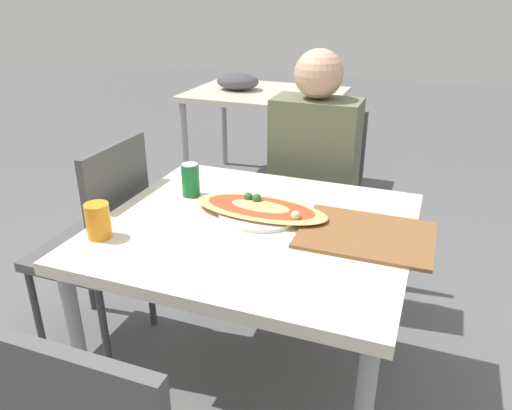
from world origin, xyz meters
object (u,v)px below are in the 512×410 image
at_px(dining_table, 255,245).
at_px(pizza_main, 261,209).
at_px(person_seated, 313,166).
at_px(chair_side_left, 101,239).
at_px(chair_far_seated, 318,197).
at_px(soda_can, 191,180).
at_px(drink_glass, 98,221).

xyz_separation_m(dining_table, pizza_main, (-0.01, 0.08, 0.10)).
distance_m(person_seated, pizza_main, 0.60).
relative_size(dining_table, person_seated, 0.83).
distance_m(dining_table, chair_side_left, 0.71).
distance_m(dining_table, chair_far_seated, 0.81).
xyz_separation_m(chair_side_left, soda_can, (0.38, 0.08, 0.28)).
height_order(chair_far_seated, pizza_main, chair_far_seated).
height_order(pizza_main, soda_can, soda_can).
relative_size(person_seated, soda_can, 9.79).
distance_m(chair_far_seated, chair_side_left, 1.03).
relative_size(pizza_main, drink_glass, 4.28).
bearing_deg(dining_table, pizza_main, 96.01).
distance_m(chair_side_left, pizza_main, 0.73).
xyz_separation_m(dining_table, chair_side_left, (-0.69, 0.06, -0.14)).
bearing_deg(person_seated, drink_glass, 64.23).
bearing_deg(dining_table, soda_can, 154.95).
relative_size(chair_side_left, person_seated, 0.76).
distance_m(chair_far_seated, person_seated, 0.23).
bearing_deg(pizza_main, person_seated, 86.89).
height_order(dining_table, chair_side_left, chair_side_left).
bearing_deg(pizza_main, chair_far_seated, 87.40).
distance_m(soda_can, drink_glass, 0.42).
distance_m(chair_far_seated, drink_glass, 1.18).
distance_m(person_seated, drink_glass, 1.04).
relative_size(chair_side_left, pizza_main, 1.91).
distance_m(pizza_main, drink_glass, 0.54).
distance_m(chair_side_left, person_seated, 0.97).
bearing_deg(pizza_main, dining_table, -83.99).
relative_size(chair_far_seated, person_seated, 0.76).
xyz_separation_m(chair_far_seated, drink_glass, (-0.45, -1.05, 0.28)).
relative_size(chair_far_seated, chair_side_left, 1.00).
distance_m(dining_table, pizza_main, 0.12).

